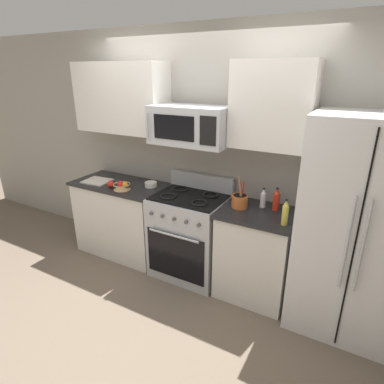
# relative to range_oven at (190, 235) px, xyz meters

# --- Properties ---
(ground_plane) EXTENTS (16.00, 16.00, 0.00)m
(ground_plane) POSITION_rel_range_oven_xyz_m (0.00, -0.63, -0.47)
(ground_plane) COLOR #6B5B4C
(wall_back) EXTENTS (8.00, 0.10, 2.60)m
(wall_back) POSITION_rel_range_oven_xyz_m (0.00, 0.37, 0.83)
(wall_back) COLOR #9E998E
(wall_back) RESTS_ON ground
(counter_left) EXTENTS (1.13, 0.60, 0.91)m
(counter_left) POSITION_rel_range_oven_xyz_m (-0.95, -0.00, -0.02)
(counter_left) COLOR silver
(counter_left) RESTS_ON ground
(range_oven) EXTENTS (0.76, 0.64, 1.09)m
(range_oven) POSITION_rel_range_oven_xyz_m (0.00, 0.00, 0.00)
(range_oven) COLOR #B2B5BA
(range_oven) RESTS_ON ground
(counter_right) EXTENTS (0.72, 0.60, 0.91)m
(counter_right) POSITION_rel_range_oven_xyz_m (0.75, -0.00, -0.02)
(counter_right) COLOR silver
(counter_right) RESTS_ON ground
(refrigerator) EXTENTS (0.90, 0.71, 1.86)m
(refrigerator) POSITION_rel_range_oven_xyz_m (1.58, -0.02, 0.46)
(refrigerator) COLOR silver
(refrigerator) RESTS_ON ground
(microwave) EXTENTS (0.79, 0.44, 0.37)m
(microwave) POSITION_rel_range_oven_xyz_m (-0.00, 0.03, 1.18)
(microwave) COLOR #B2B5BA
(upper_cabinets_left) EXTENTS (1.12, 0.34, 0.75)m
(upper_cabinets_left) POSITION_rel_range_oven_xyz_m (-0.96, 0.15, 1.39)
(upper_cabinets_left) COLOR silver
(upper_cabinets_right) EXTENTS (0.71, 0.34, 0.75)m
(upper_cabinets_right) POSITION_rel_range_oven_xyz_m (0.75, 0.15, 1.39)
(upper_cabinets_right) COLOR silver
(utensil_crock) EXTENTS (0.16, 0.16, 0.32)m
(utensil_crock) POSITION_rel_range_oven_xyz_m (0.55, 0.02, 0.51)
(utensil_crock) COLOR #D1662D
(utensil_crock) RESTS_ON counter_right
(fruit_basket) EXTENTS (0.19, 0.19, 0.10)m
(fruit_basket) POSITION_rel_range_oven_xyz_m (-0.78, -0.15, 0.48)
(fruit_basket) COLOR tan
(fruit_basket) RESTS_ON counter_left
(apple_loose) EXTENTS (0.08, 0.08, 0.08)m
(apple_loose) POSITION_rel_range_oven_xyz_m (-0.93, -0.16, 0.48)
(apple_loose) COLOR red
(apple_loose) RESTS_ON counter_left
(cutting_board) EXTENTS (0.33, 0.29, 0.02)m
(cutting_board) POSITION_rel_range_oven_xyz_m (-1.22, -0.09, 0.44)
(cutting_board) COLOR silver
(cutting_board) RESTS_ON counter_left
(bottle_vinegar) EXTENTS (0.05, 0.05, 0.20)m
(bottle_vinegar) POSITION_rel_range_oven_xyz_m (0.74, 0.13, 0.53)
(bottle_vinegar) COLOR silver
(bottle_vinegar) RESTS_ON counter_right
(bottle_hot_sauce) EXTENTS (0.07, 0.07, 0.22)m
(bottle_hot_sauce) POSITION_rel_range_oven_xyz_m (0.87, 0.12, 0.54)
(bottle_hot_sauce) COLOR red
(bottle_hot_sauce) RESTS_ON counter_right
(bottle_oil) EXTENTS (0.05, 0.05, 0.24)m
(bottle_oil) POSITION_rel_range_oven_xyz_m (1.02, -0.15, 0.54)
(bottle_oil) COLOR gold
(bottle_oil) RESTS_ON counter_right
(prep_bowl) EXTENTS (0.14, 0.14, 0.05)m
(prep_bowl) POSITION_rel_range_oven_xyz_m (-0.55, 0.08, 0.46)
(prep_bowl) COLOR white
(prep_bowl) RESTS_ON counter_left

